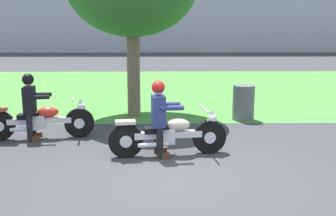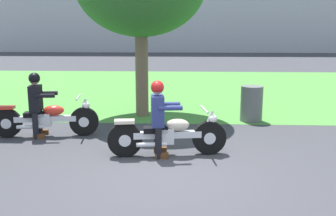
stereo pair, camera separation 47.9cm
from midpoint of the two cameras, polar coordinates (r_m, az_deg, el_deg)
ground at (r=6.31m, az=2.02°, el=-9.79°), size 120.00×120.00×0.00m
grass_verge at (r=15.49m, az=2.57°, el=2.97°), size 60.00×12.00×0.01m
motorcycle_lead at (r=7.15m, az=1.90°, el=-3.98°), size 2.18×0.69×0.87m
rider_lead at (r=7.03m, az=0.56°, el=-0.66°), size 0.59×0.51×1.39m
motorcycle_follow at (r=8.73m, az=-15.94°, el=-1.57°), size 2.25×0.69×0.87m
rider_follow at (r=8.68m, az=-17.18°, el=1.15°), size 0.59×0.51×1.39m
trash_can at (r=10.08m, az=13.45°, el=0.61°), size 0.55×0.55×0.89m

